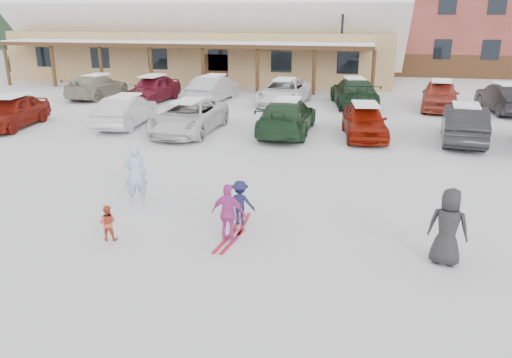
% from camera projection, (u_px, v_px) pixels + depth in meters
% --- Properties ---
extents(ground, '(160.00, 160.00, 0.00)m').
position_uv_depth(ground, '(236.00, 230.00, 12.20)').
color(ground, silver).
rests_on(ground, ground).
extents(day_lodge, '(29.12, 12.50, 10.38)m').
position_uv_depth(day_lodge, '(207.00, 25.00, 38.56)').
color(day_lodge, tan).
rests_on(day_lodge, ground).
extents(lamp_post, '(0.50, 0.25, 6.27)m').
position_uv_depth(lamp_post, '(342.00, 35.00, 32.98)').
color(lamp_post, black).
rests_on(lamp_post, ground).
extents(conifer_0, '(4.40, 4.40, 10.20)m').
position_uv_depth(conifer_0, '(24.00, 3.00, 43.08)').
color(conifer_0, black).
rests_on(conifer_0, ground).
extents(conifer_3, '(3.96, 3.96, 9.18)m').
position_uv_depth(conifer_3, '(395.00, 9.00, 50.27)').
color(conifer_3, black).
rests_on(conifer_3, ground).
extents(adult_skier, '(0.74, 0.64, 1.70)m').
position_uv_depth(adult_skier, '(136.00, 174.00, 13.61)').
color(adult_skier, '#94B5D6').
rests_on(adult_skier, ground).
extents(toddler_red, '(0.47, 0.39, 0.86)m').
position_uv_depth(toddler_red, '(108.00, 223.00, 11.55)').
color(toddler_red, '#BF4028').
rests_on(toddler_red, ground).
extents(child_navy, '(0.75, 0.44, 1.15)m').
position_uv_depth(child_navy, '(240.00, 203.00, 12.33)').
color(child_navy, '#17193D').
rests_on(child_navy, ground).
extents(skis_child_navy, '(0.22, 1.40, 0.03)m').
position_uv_depth(skis_child_navy, '(240.00, 224.00, 12.51)').
color(skis_child_navy, '#AA1829').
rests_on(skis_child_navy, ground).
extents(child_magenta, '(0.87, 0.46, 1.41)m').
position_uv_depth(child_magenta, '(229.00, 214.00, 11.36)').
color(child_magenta, '#C13B9B').
rests_on(child_magenta, ground).
extents(skis_child_magenta, '(0.40, 1.41, 0.03)m').
position_uv_depth(skis_child_magenta, '(229.00, 241.00, 11.58)').
color(skis_child_magenta, '#AA1829').
rests_on(skis_child_magenta, ground).
extents(bystander_dark, '(0.93, 0.73, 1.67)m').
position_uv_depth(bystander_dark, '(448.00, 227.00, 10.33)').
color(bystander_dark, '#232325').
rests_on(bystander_dark, ground).
extents(parked_car_0, '(2.02, 4.36, 1.44)m').
position_uv_depth(parked_car_0, '(13.00, 112.00, 22.62)').
color(parked_car_0, maroon).
rests_on(parked_car_0, ground).
extents(parked_car_1, '(1.69, 4.32, 1.40)m').
position_uv_depth(parked_car_1, '(126.00, 111.00, 22.83)').
color(parked_car_1, '#B8B6BB').
rests_on(parked_car_1, ground).
extents(parked_car_2, '(2.56, 5.14, 1.40)m').
position_uv_depth(parked_car_2, '(189.00, 117.00, 21.65)').
color(parked_car_2, silver).
rests_on(parked_car_2, ground).
extents(parked_car_3, '(2.20, 5.18, 1.49)m').
position_uv_depth(parked_car_3, '(287.00, 117.00, 21.45)').
color(parked_car_3, '#1C3920').
rests_on(parked_car_3, ground).
extents(parked_car_4, '(2.13, 4.32, 1.42)m').
position_uv_depth(parked_car_4, '(364.00, 121.00, 20.81)').
color(parked_car_4, maroon).
rests_on(parked_car_4, ground).
extents(parked_car_5, '(2.15, 4.72, 1.50)m').
position_uv_depth(parked_car_5, '(464.00, 124.00, 20.10)').
color(parked_car_5, black).
rests_on(parked_car_5, ground).
extents(parked_car_7, '(2.44, 4.96, 1.39)m').
position_uv_depth(parked_car_7, '(97.00, 86.00, 30.24)').
color(parked_car_7, gray).
rests_on(parked_car_7, ground).
extents(parked_car_8, '(2.32, 4.61, 1.50)m').
position_uv_depth(parked_car_8, '(153.00, 89.00, 28.95)').
color(parked_car_8, maroon).
rests_on(parked_car_8, ground).
extents(parked_car_9, '(2.05, 4.66, 1.49)m').
position_uv_depth(parked_car_9, '(214.00, 88.00, 29.17)').
color(parked_car_9, '#A4A4A9').
rests_on(parked_car_9, ground).
extents(parked_car_10, '(2.82, 5.38, 1.44)m').
position_uv_depth(parked_car_10, '(284.00, 92.00, 27.96)').
color(parked_car_10, white).
rests_on(parked_car_10, ground).
extents(parked_car_11, '(3.04, 5.61, 1.54)m').
position_uv_depth(parked_car_11, '(354.00, 92.00, 27.60)').
color(parked_car_11, '#1A311D').
rests_on(parked_car_11, ground).
extents(parked_car_12, '(2.41, 4.76, 1.55)m').
position_uv_depth(parked_car_12, '(440.00, 95.00, 26.62)').
color(parked_car_12, '#A63B2B').
rests_on(parked_car_12, ground).
extents(parked_car_13, '(2.08, 4.64, 1.48)m').
position_uv_depth(parked_car_13, '(504.00, 98.00, 25.87)').
color(parked_car_13, black).
rests_on(parked_car_13, ground).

